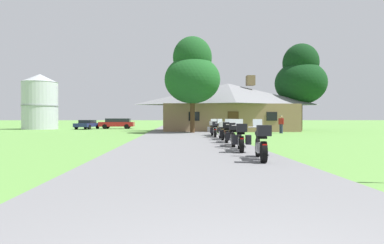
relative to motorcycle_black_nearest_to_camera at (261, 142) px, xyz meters
name	(u,v)px	position (x,y,z in m)	size (l,w,h in m)	color
ground_plane	(184,138)	(-2.18, 11.96, -0.62)	(500.00, 500.00, 0.00)	#56893D
asphalt_driveway	(184,140)	(-2.18, 9.96, -0.59)	(6.40, 80.00, 0.06)	slate
motorcycle_black_nearest_to_camera	(261,142)	(0.00, 0.00, 0.00)	(0.75, 2.08, 1.30)	black
motorcycle_yellow_second_in_row	(241,138)	(-0.10, 2.61, -0.01)	(0.90, 2.08, 1.30)	black
motorcycle_orange_third_in_row	(233,135)	(0.02, 4.92, -0.01)	(0.92, 2.08, 1.30)	black
motorcycle_green_fourth_in_row	(227,132)	(0.12, 7.36, -0.01)	(0.99, 2.06, 1.30)	black
motorcycle_silver_fifth_in_row	(222,131)	(0.17, 9.74, 0.00)	(0.66, 2.08, 1.30)	black
motorcycle_yellow_sixth_in_row	(215,129)	(0.07, 12.30, -0.01)	(0.83, 2.08, 1.30)	black
motorcycle_yellow_farthest_in_row	(212,128)	(0.12, 14.41, -0.01)	(0.92, 2.08, 1.30)	black
stone_lodge	(228,107)	(3.07, 24.69, 2.12)	(15.05, 6.88, 6.21)	#896B4C
bystander_red_shirt_near_lodge	(281,123)	(7.07, 18.70, 0.33)	(0.40, 0.44, 1.69)	navy
tree_by_lodge_front	(192,73)	(-1.20, 19.30, 5.01)	(5.22, 5.22, 9.06)	#422D19
tree_right_of_lodge	(301,77)	(11.78, 25.72, 5.62)	(5.89, 5.89, 10.10)	#422D19
metal_silo_distant	(40,102)	(-20.47, 31.51, 2.98)	(4.50, 4.50, 7.19)	#B2B7BC
parked_red_suv_far_left	(117,123)	(-10.74, 32.71, 0.16)	(4.63, 1.98, 1.40)	maroon
parked_navy_sedan_far_left	(87,124)	(-14.36, 31.34, 0.02)	(2.45, 4.43, 1.20)	navy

